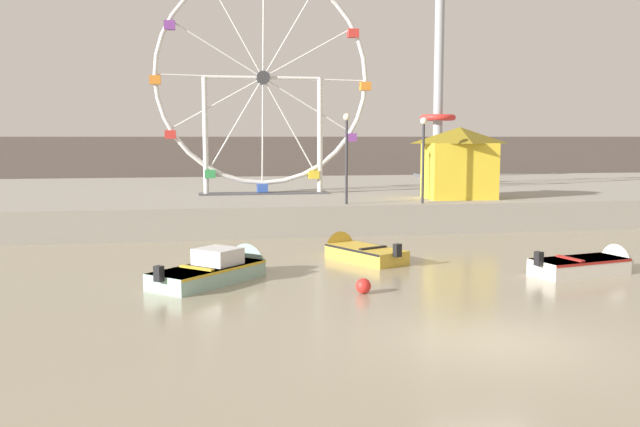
% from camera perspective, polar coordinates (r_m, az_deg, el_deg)
% --- Properties ---
extents(ground_plane, '(240.00, 240.00, 0.00)m').
position_cam_1_polar(ground_plane, '(15.71, 14.13, -10.21)').
color(ground_plane, gray).
extents(quay_promenade, '(110.00, 23.50, 1.37)m').
position_cam_1_polar(quay_promenade, '(42.08, -1.58, 1.25)').
color(quay_promenade, gray).
rests_on(quay_promenade, ground_plane).
extents(distant_town_skyline, '(140.00, 3.00, 4.40)m').
position_cam_1_polar(distant_town_skyline, '(67.05, -4.86, 4.43)').
color(distant_town_skyline, '#564C47').
rests_on(distant_town_skyline, ground_plane).
extents(motorboat_white_red_stripe, '(4.19, 2.14, 1.28)m').
position_cam_1_polar(motorboat_white_red_stripe, '(24.34, 21.69, -3.91)').
color(motorboat_white_red_stripe, silver).
rests_on(motorboat_white_red_stripe, ground_plane).
extents(motorboat_mustard_yellow, '(2.91, 4.12, 1.30)m').
position_cam_1_polar(motorboat_mustard_yellow, '(25.39, 2.77, -3.08)').
color(motorboat_mustard_yellow, gold).
rests_on(motorboat_mustard_yellow, ground_plane).
extents(motorboat_seafoam, '(4.36, 4.46, 1.47)m').
position_cam_1_polar(motorboat_seafoam, '(21.98, -7.69, -4.46)').
color(motorboat_seafoam, '#93BCAD').
rests_on(motorboat_seafoam, ground_plane).
extents(ferris_wheel_white_frame, '(11.58, 1.20, 11.75)m').
position_cam_1_polar(ferris_wheel_white_frame, '(37.06, -4.70, 10.73)').
color(ferris_wheel_white_frame, silver).
rests_on(ferris_wheel_white_frame, quay_promenade).
extents(drop_tower_steel_tower, '(2.80, 2.80, 15.16)m').
position_cam_1_polar(drop_tower_steel_tower, '(52.86, 9.69, 9.38)').
color(drop_tower_steel_tower, '#999EA3').
rests_on(drop_tower_steel_tower, quay_promenade).
extents(carnival_booth_yellow_awning, '(3.69, 2.88, 3.51)m').
position_cam_1_polar(carnival_booth_yellow_awning, '(34.92, 11.37, 4.21)').
color(carnival_booth_yellow_awning, yellow).
rests_on(carnival_booth_yellow_awning, quay_promenade).
extents(promenade_lamp_near, '(0.32, 0.32, 3.92)m').
position_cam_1_polar(promenade_lamp_near, '(32.01, 8.49, 5.40)').
color(promenade_lamp_near, '#2D2D33').
rests_on(promenade_lamp_near, quay_promenade).
extents(promenade_lamp_far, '(0.32, 0.32, 4.08)m').
position_cam_1_polar(promenade_lamp_far, '(31.35, 2.20, 5.61)').
color(promenade_lamp_far, '#2D2D33').
rests_on(promenade_lamp_far, quay_promenade).
extents(mooring_buoy_orange, '(0.44, 0.44, 0.44)m').
position_cam_1_polar(mooring_buoy_orange, '(19.74, 3.58, -5.96)').
color(mooring_buoy_orange, red).
rests_on(mooring_buoy_orange, ground_plane).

